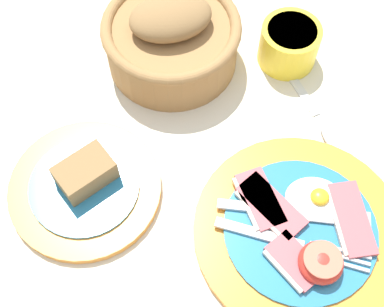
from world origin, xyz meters
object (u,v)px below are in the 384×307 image
object	(u,v)px
breakfast_plate	(301,231)
bread_plate	(85,186)
teaspoon_by_saucer	(326,127)
bread_basket	(172,38)
sugar_cup	(289,43)

from	to	relation	value
breakfast_plate	bread_plate	distance (m)	0.27
breakfast_plate	bread_plate	world-z (taller)	bread_plate
breakfast_plate	teaspoon_by_saucer	size ratio (longest dim) A/B	1.42
bread_basket	bread_plate	bearing A→B (deg)	-115.05
sugar_cup	bread_plate	bearing A→B (deg)	-140.29
teaspoon_by_saucer	bread_basket	bearing A→B (deg)	-143.53
bread_plate	teaspoon_by_saucer	size ratio (longest dim) A/B	1.06
bread_plate	sugar_cup	xyz separation A→B (m)	(0.26, 0.22, 0.02)
bread_plate	sugar_cup	distance (m)	0.34
bread_plate	bread_basket	world-z (taller)	bread_basket
sugar_cup	teaspoon_by_saucer	world-z (taller)	sugar_cup
bread_plate	sugar_cup	world-z (taller)	sugar_cup
breakfast_plate	sugar_cup	bearing A→B (deg)	90.66
bread_basket	teaspoon_by_saucer	bearing A→B (deg)	-27.69
bread_basket	sugar_cup	bearing A→B (deg)	2.53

